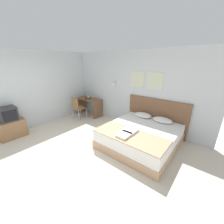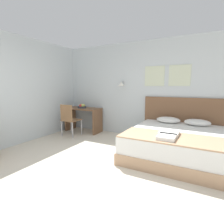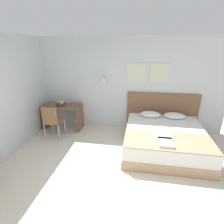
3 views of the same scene
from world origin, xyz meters
TOP-DOWN VIEW (x-y plane):
  - ground_plane at (0.00, 0.00)m, footprint 24.00×24.00m
  - wall_back at (0.01, 2.85)m, footprint 5.69×0.31m
  - bed at (1.14, 1.78)m, footprint 1.89×1.97m
  - headboard at (1.14, 2.79)m, footprint 2.01×0.06m
  - pillow_left at (0.81, 2.53)m, footprint 0.57×0.37m
  - pillow_right at (1.46, 2.53)m, footprint 0.57×0.37m
  - throw_blanket at (1.14, 1.21)m, footprint 1.83×0.79m
  - folded_towel_near_foot at (1.04, 1.34)m, footprint 0.34×0.35m
  - folded_towel_mid_bed at (1.06, 1.07)m, footprint 0.29×0.35m
  - desk at (-1.78, 2.47)m, footprint 1.12×0.55m
  - desk_chair at (-1.79, 1.82)m, footprint 0.44×0.44m
  - fruit_bowl at (-1.81, 2.44)m, footprint 0.27×0.27m

SIDE VIEW (x-z plane):
  - ground_plane at x=0.00m, z-range 0.00..0.00m
  - bed at x=1.14m, z-range 0.00..0.53m
  - desk at x=-1.78m, z-range 0.14..0.89m
  - throw_blanket at x=1.14m, z-range 0.53..0.56m
  - desk_chair at x=-1.79m, z-range 0.08..1.01m
  - headboard at x=1.14m, z-range 0.00..1.15m
  - folded_towel_near_foot at x=1.04m, z-range 0.56..0.62m
  - folded_towel_mid_bed at x=1.06m, z-range 0.56..0.62m
  - pillow_left at x=0.81m, z-range 0.53..0.68m
  - pillow_right at x=1.46m, z-range 0.53..0.68m
  - fruit_bowl at x=-1.81m, z-range 0.74..0.86m
  - wall_back at x=0.01m, z-range 0.01..2.66m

